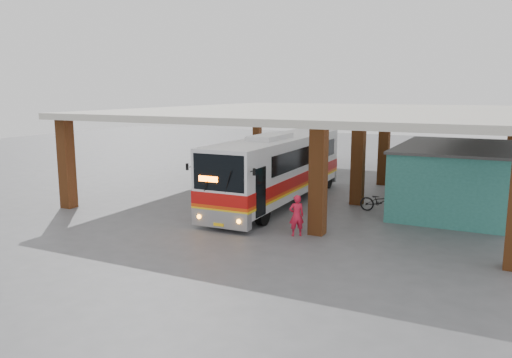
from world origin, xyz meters
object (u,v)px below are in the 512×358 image
object	(u,v)px
pedestrian	(297,215)
coach_bus	(278,169)
motorcycle	(381,201)
red_chair	(401,193)

from	to	relation	value
pedestrian	coach_bus	bearing A→B (deg)	-94.72
motorcycle	pedestrian	world-z (taller)	pedestrian
coach_bus	pedestrian	world-z (taller)	coach_bus
red_chair	coach_bus	bearing A→B (deg)	-140.64
red_chair	pedestrian	bearing A→B (deg)	-100.92
pedestrian	motorcycle	bearing A→B (deg)	-147.40
pedestrian	red_chair	xyz separation A→B (m)	(2.44, 8.86, -0.49)
motorcycle	pedestrian	bearing A→B (deg)	160.77
coach_bus	red_chair	xyz separation A→B (m)	(5.47, 3.82, -1.44)
pedestrian	red_chair	world-z (taller)	pedestrian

